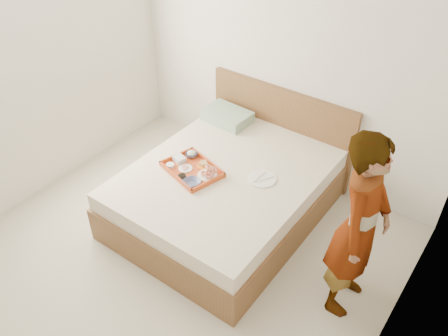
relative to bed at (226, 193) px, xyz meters
name	(u,v)px	position (x,y,z in m)	size (l,w,h in m)	color
ground	(155,277)	(-0.02, -1.00, -0.27)	(3.50, 4.00, 0.01)	#BDB6A0
wall_back	(286,54)	(-0.02, 1.00, 1.04)	(3.50, 0.01, 2.60)	silver
wall_right	(387,275)	(1.73, -1.00, 1.04)	(0.01, 4.00, 2.60)	silver
bed	(226,193)	(0.00, 0.00, 0.00)	(1.65, 2.00, 0.53)	brown
headboard	(280,129)	(0.00, 0.97, 0.21)	(1.65, 0.06, 0.95)	brown
pillow	(227,116)	(-0.50, 0.71, 0.32)	(0.49, 0.33, 0.12)	#92B191
tray	(192,169)	(-0.25, -0.19, 0.29)	(0.52, 0.38, 0.05)	#C2470F
prawn_plate	(207,175)	(-0.08, -0.17, 0.28)	(0.18, 0.18, 0.01)	white
navy_bowl_big	(192,183)	(-0.12, -0.34, 0.30)	(0.15, 0.15, 0.04)	navy
sauce_dish	(182,177)	(-0.25, -0.33, 0.29)	(0.08, 0.08, 0.03)	black
meat_plate	(185,168)	(-0.31, -0.21, 0.28)	(0.13, 0.13, 0.01)	white
bread_plate	(204,166)	(-0.20, -0.08, 0.28)	(0.13, 0.13, 0.01)	orange
salad_bowl	(191,155)	(-0.39, -0.02, 0.30)	(0.11, 0.11, 0.04)	navy
plastic_tub	(179,159)	(-0.43, -0.15, 0.30)	(0.11, 0.09, 0.05)	silver
cheese_round	(170,165)	(-0.44, -0.26, 0.29)	(0.08, 0.08, 0.03)	white
dinner_plate	(262,179)	(0.33, 0.09, 0.27)	(0.25, 0.25, 0.01)	white
person	(360,228)	(1.35, -0.24, 0.53)	(0.58, 0.38, 1.58)	silver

